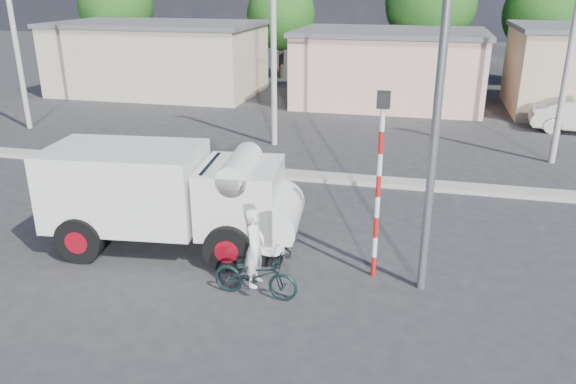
% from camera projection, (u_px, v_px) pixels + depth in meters
% --- Properties ---
extents(ground_plane, '(120.00, 120.00, 0.00)m').
position_uv_depth(ground_plane, '(223.00, 291.00, 12.58)').
color(ground_plane, '#2B2B2E').
rests_on(ground_plane, ground).
extents(median, '(40.00, 0.80, 0.16)m').
position_uv_depth(median, '(300.00, 175.00, 19.83)').
color(median, '#99968E').
rests_on(median, ground).
extents(truck, '(6.58, 3.08, 2.63)m').
position_uv_depth(truck, '(173.00, 194.00, 14.19)').
color(truck, black).
rests_on(truck, ground).
extents(bicycle, '(1.96, 0.79, 1.01)m').
position_uv_depth(bicycle, '(255.00, 275.00, 12.22)').
color(bicycle, black).
rests_on(bicycle, ground).
extents(cyclist, '(0.46, 0.67, 1.76)m').
position_uv_depth(cyclist, '(255.00, 260.00, 12.09)').
color(cyclist, white).
rests_on(cyclist, ground).
extents(traffic_pole, '(0.28, 0.18, 4.36)m').
position_uv_depth(traffic_pole, '(379.00, 171.00, 12.33)').
color(traffic_pole, red).
rests_on(traffic_pole, ground).
extents(streetlight, '(2.34, 0.22, 9.00)m').
position_uv_depth(streetlight, '(433.00, 65.00, 11.02)').
color(streetlight, slate).
rests_on(streetlight, ground).
extents(building_row, '(37.80, 7.30, 4.44)m').
position_uv_depth(building_row, '(373.00, 64.00, 31.61)').
color(building_row, '#C4B094').
rests_on(building_row, ground).
extents(tree_row, '(51.24, 7.43, 8.42)m').
position_uv_depth(tree_row, '(487.00, 8.00, 35.16)').
color(tree_row, '#38281E').
rests_on(tree_row, ground).
extents(utility_poles, '(35.40, 0.24, 8.00)m').
position_uv_depth(utility_poles, '(407.00, 50.00, 21.35)').
color(utility_poles, '#99968E').
rests_on(utility_poles, ground).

